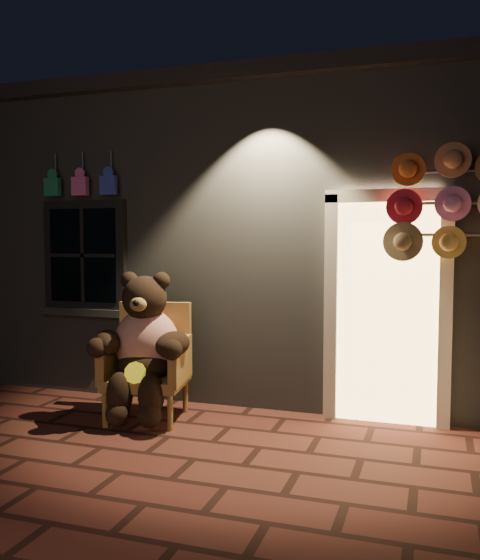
% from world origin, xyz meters
% --- Properties ---
extents(ground, '(60.00, 60.00, 0.00)m').
position_xyz_m(ground, '(0.00, 0.00, 0.00)').
color(ground, '#51271E').
rests_on(ground, ground).
extents(shop_building, '(7.30, 5.95, 3.51)m').
position_xyz_m(shop_building, '(0.00, 3.99, 1.74)').
color(shop_building, slate).
rests_on(shop_building, ground).
extents(wicker_armchair, '(0.86, 0.80, 1.10)m').
position_xyz_m(wicker_armchair, '(-0.84, 0.90, 0.55)').
color(wicker_armchair, olive).
rests_on(wicker_armchair, ground).
extents(teddy_bear, '(0.99, 0.84, 1.38)m').
position_xyz_m(teddy_bear, '(-0.83, 0.75, 0.73)').
color(teddy_bear, '#B62813').
rests_on(teddy_bear, ground).
extents(hat_rack, '(1.43, 0.22, 2.53)m').
position_xyz_m(hat_rack, '(2.01, 1.28, 2.08)').
color(hat_rack, '#59595E').
rests_on(hat_rack, ground).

